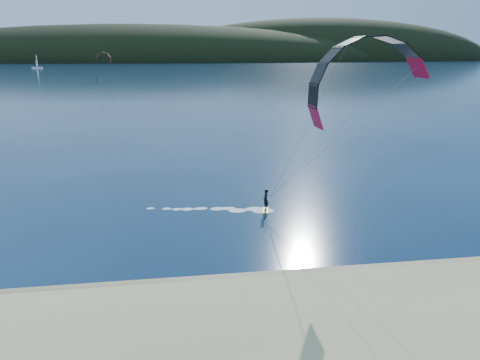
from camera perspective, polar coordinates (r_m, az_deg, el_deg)
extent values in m
plane|color=#081F3C|center=(24.09, -0.62, -18.36)|extent=(1800.00, 1800.00, 0.00)
cube|color=#8A7950|center=(27.87, -1.88, -13.10)|extent=(220.00, 2.50, 0.10)
ellipsoid|color=black|center=(741.38, -12.28, 14.51)|extent=(840.00, 280.00, 110.00)
ellipsoid|color=black|center=(822.88, 10.74, 14.69)|extent=(600.00, 240.00, 140.00)
cube|color=#B9CC18|center=(39.94, 3.25, -3.89)|extent=(0.82, 1.64, 0.09)
imported|color=black|center=(39.61, 3.28, -2.53)|extent=(0.60, 0.79, 1.93)
cylinder|color=gray|center=(37.36, 9.62, 3.77)|extent=(0.02, 0.02, 11.69)
cube|color=#B9CC18|center=(232.88, -17.71, 11.84)|extent=(0.70, 1.26, 0.07)
imported|color=black|center=(232.84, -17.72, 12.03)|extent=(0.74, 0.85, 1.48)
cylinder|color=gray|center=(229.42, -17.31, 13.25)|extent=(0.02, 0.02, 11.56)
cube|color=white|center=(439.60, -24.34, 12.84)|extent=(8.86, 3.89, 1.50)
cylinder|color=white|center=(439.47, -24.43, 13.60)|extent=(0.21, 0.21, 11.79)
cube|color=white|center=(440.90, -24.37, 13.61)|extent=(0.43, 2.77, 8.57)
cube|color=white|center=(437.84, -24.45, 13.32)|extent=(0.35, 2.13, 5.36)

